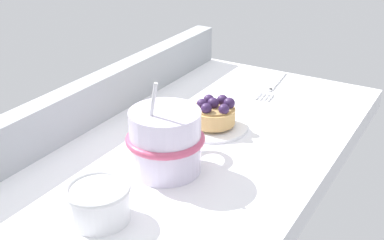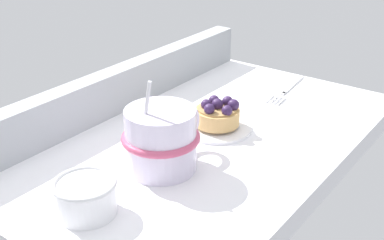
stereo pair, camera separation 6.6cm
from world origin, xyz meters
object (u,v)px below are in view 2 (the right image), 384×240
dessert_plate (218,127)px  coffee_mug (162,139)px  sugar_bowl (86,196)px  raspberry_tart (219,114)px  dessert_fork (288,89)px

dessert_plate → coffee_mug: bearing=-178.9°
coffee_mug → sugar_bowl: 13.33cm
sugar_bowl → coffee_mug: bearing=-2.3°
coffee_mug → raspberry_tart: bearing=1.0°
raspberry_tart → sugar_bowl: 27.19cm
dessert_plate → dessert_fork: bearing=-3.5°
dessert_fork → sugar_bowl: size_ratio=2.08×
raspberry_tart → sugar_bowl: size_ratio=0.93×
sugar_bowl → dessert_fork: bearing=-1.8°
coffee_mug → dessert_fork: (35.02, -1.02, -4.04)cm
dessert_plate → raspberry_tart: raspberry_tart is taller
raspberry_tart → sugar_bowl: (-27.18, 0.28, -0.41)cm
dessert_fork → sugar_bowl: bearing=178.2°
dessert_plate → sugar_bowl: (-27.15, 0.25, 1.84)cm
coffee_mug → sugar_bowl: coffee_mug is taller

